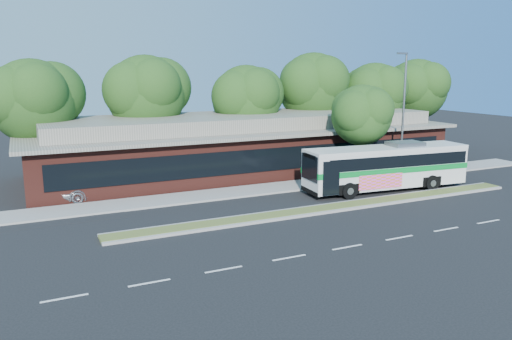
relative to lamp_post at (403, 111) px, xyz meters
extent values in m
plane|color=black|center=(-9.56, -6.00, -4.90)|extent=(120.00, 120.00, 0.00)
cube|color=#495D27|center=(-9.56, -5.40, -4.83)|extent=(26.00, 1.10, 0.15)
cube|color=gray|center=(-9.56, 0.40, -4.84)|extent=(44.00, 2.60, 0.12)
cube|color=#53211A|center=(-9.56, 7.00, -3.30)|extent=(32.00, 10.00, 3.20)
cube|color=#6B665A|center=(-9.56, 7.00, -1.58)|extent=(33.20, 11.20, 0.24)
cube|color=#6B665A|center=(-9.56, 7.00, -0.95)|extent=(30.00, 8.00, 1.00)
cube|color=black|center=(-9.56, 1.97, -3.20)|extent=(30.00, 0.06, 1.60)
cylinder|color=slate|center=(0.04, 0.00, -0.40)|extent=(0.16, 0.16, 9.00)
cube|color=slate|center=(-0.36, 0.00, 4.10)|extent=(0.90, 0.18, 0.14)
cylinder|color=black|center=(-24.56, 9.00, -2.91)|extent=(0.44, 0.44, 3.99)
sphere|color=#143C14|center=(-24.56, 9.00, 0.83)|extent=(5.80, 5.80, 5.80)
sphere|color=#143C14|center=(-23.26, 9.43, 1.29)|extent=(4.52, 4.52, 4.52)
cylinder|color=black|center=(-16.56, 10.00, -2.80)|extent=(0.44, 0.44, 4.20)
sphere|color=#143C14|center=(-16.56, 10.00, 1.10)|extent=(6.00, 6.00, 6.00)
sphere|color=#143C14|center=(-15.21, 10.45, 1.58)|extent=(4.68, 4.68, 4.68)
cylinder|color=black|center=(-8.56, 9.00, -3.01)|extent=(0.44, 0.44, 3.78)
sphere|color=#143C14|center=(-8.56, 9.00, 0.56)|extent=(5.60, 5.60, 5.60)
sphere|color=#143C14|center=(-7.30, 9.42, 1.00)|extent=(4.37, 4.37, 4.37)
cylinder|color=black|center=(-1.56, 10.00, -2.70)|extent=(0.44, 0.44, 4.41)
sphere|color=#143C14|center=(-1.56, 10.00, 1.37)|extent=(6.20, 6.20, 6.20)
sphere|color=#143C14|center=(-0.17, 10.46, 1.86)|extent=(4.84, 4.84, 4.84)
cylinder|color=black|center=(4.44, 9.00, -2.97)|extent=(0.44, 0.44, 3.86)
sphere|color=#143C14|center=(4.44, 9.00, 0.70)|extent=(5.80, 5.80, 5.80)
sphere|color=#143C14|center=(5.74, 9.43, 1.16)|extent=(4.52, 4.52, 4.52)
cylinder|color=black|center=(10.44, 10.00, -2.85)|extent=(0.44, 0.44, 4.12)
sphere|color=#143C14|center=(10.44, 10.00, 1.01)|extent=(6.00, 6.00, 6.00)
sphere|color=#143C14|center=(11.79, 10.45, 1.49)|extent=(4.68, 4.68, 4.68)
cube|color=silver|center=(-3.87, -3.06, -3.30)|extent=(11.38, 3.31, 2.58)
cube|color=black|center=(-3.60, -3.08, -2.78)|extent=(10.49, 3.28, 0.77)
cube|color=silver|center=(-3.87, -3.06, -2.12)|extent=(11.40, 3.33, 0.24)
cube|color=#057A2A|center=(-3.87, -3.06, -3.37)|extent=(11.44, 3.37, 0.36)
cube|color=black|center=(-9.48, -2.59, -2.99)|extent=(0.23, 2.10, 1.60)
cube|color=black|center=(1.73, -3.53, -2.69)|extent=(0.22, 1.95, 1.03)
cube|color=#F748E4|center=(-5.19, -4.18, -3.97)|extent=(3.17, 0.31, 0.93)
cube|color=slate|center=(-2.48, -3.18, -1.87)|extent=(2.36, 1.68, 0.28)
cylinder|color=black|center=(-7.42, -3.94, -4.39)|extent=(1.05, 0.42, 1.03)
cylinder|color=black|center=(-7.22, -1.60, -4.39)|extent=(1.05, 0.42, 1.03)
cylinder|color=black|center=(-1.18, -4.46, -4.39)|extent=(1.05, 0.42, 1.03)
cylinder|color=black|center=(-0.98, -2.12, -4.39)|extent=(1.05, 0.42, 1.03)
imported|color=#B7B8BE|center=(-21.41, 2.97, -4.19)|extent=(5.05, 2.29, 1.43)
cylinder|color=black|center=(-3.56, 0.20, -3.19)|extent=(0.44, 0.44, 3.42)
sphere|color=#143C14|center=(-3.56, 0.20, -0.20)|extent=(4.28, 4.28, 4.28)
sphere|color=#143C14|center=(-2.60, 0.52, 0.14)|extent=(3.34, 3.34, 3.34)
camera|label=1|loc=(-25.42, -28.56, 2.98)|focal=35.00mm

